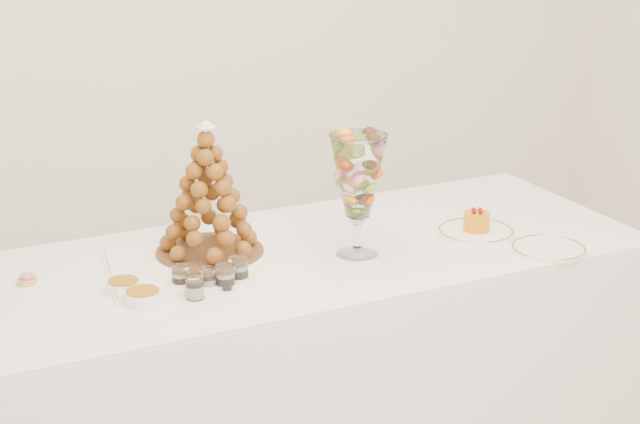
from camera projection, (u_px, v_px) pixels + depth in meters
name	position (u px, v px, depth m)	size (l,w,h in m)	color
buffet_table	(306.00, 370.00, 3.36)	(2.13, 0.93, 0.80)	white
lace_tray	(205.00, 265.00, 3.11)	(0.54, 0.40, 0.02)	white
macaron_vase	(358.00, 177.00, 3.15)	(0.17, 0.17, 0.37)	white
cake_plate	(476.00, 232.00, 3.39)	(0.24, 0.24, 0.01)	white
spare_plate	(548.00, 249.00, 3.25)	(0.23, 0.23, 0.01)	white
pink_tart	(27.00, 279.00, 2.99)	(0.06, 0.06, 0.03)	tan
verrine_a	(181.00, 277.00, 2.96)	(0.05, 0.05, 0.07)	white
verrine_b	(208.00, 279.00, 2.94)	(0.05, 0.05, 0.06)	white
verrine_c	(239.00, 270.00, 3.00)	(0.06, 0.06, 0.08)	white
verrine_d	(195.00, 287.00, 2.89)	(0.05, 0.05, 0.07)	white
verrine_e	(225.00, 278.00, 2.95)	(0.05, 0.05, 0.07)	white
ramekin_back	(123.00, 286.00, 2.95)	(0.09, 0.09, 0.03)	white
ramekin_front	(143.00, 297.00, 2.87)	(0.10, 0.10, 0.03)	white
croquembouche	(208.00, 190.00, 3.12)	(0.33, 0.33, 0.40)	brown
mousse_cake	(477.00, 221.00, 3.38)	(0.08, 0.08, 0.07)	orange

